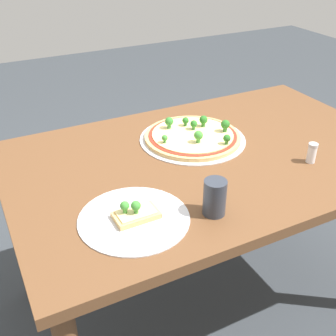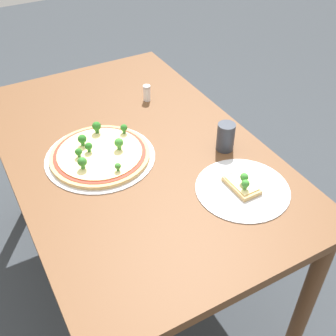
# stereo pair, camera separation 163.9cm
# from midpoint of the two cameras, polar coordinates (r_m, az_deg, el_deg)

# --- Properties ---
(ground_plane) EXTENTS (8.00, 8.00, 0.00)m
(ground_plane) POSITION_cam_midpoint_polar(r_m,az_deg,el_deg) (1.84, -25.19, -24.44)
(ground_plane) COLOR #33383D
(dining_table) EXTENTS (1.40, 0.88, 0.73)m
(dining_table) POSITION_cam_midpoint_polar(r_m,az_deg,el_deg) (1.34, -32.90, -11.55)
(dining_table) COLOR brown
(dining_table) RESTS_ON ground_plane
(pizza_tray_whole) EXTENTS (0.39, 0.39, 0.07)m
(pizza_tray_whole) POSITION_cam_midpoint_polar(r_m,az_deg,el_deg) (1.31, -39.65, -10.06)
(pizza_tray_whole) COLOR silver
(pizza_tray_whole) RESTS_ON dining_table
(pizza_tray_slice) EXTENTS (0.31, 0.31, 0.06)m
(pizza_tray_slice) POSITION_cam_midpoint_polar(r_m,az_deg,el_deg) (0.99, -21.20, -20.23)
(pizza_tray_slice) COLOR silver
(pizza_tray_slice) RESTS_ON dining_table
(drinking_cup) EXTENTS (0.06, 0.06, 0.11)m
(drinking_cup) POSITION_cam_midpoint_polar(r_m,az_deg,el_deg) (1.09, -20.28, -8.87)
(drinking_cup) COLOR #2D333D
(drinking_cup) RESTS_ON dining_table
(condiment_shaker) EXTENTS (0.03, 0.03, 0.07)m
(condiment_shaker) POSITION_cam_midpoint_polar(r_m,az_deg,el_deg) (1.45, -27.59, 1.58)
(condiment_shaker) COLOR silver
(condiment_shaker) RESTS_ON dining_table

